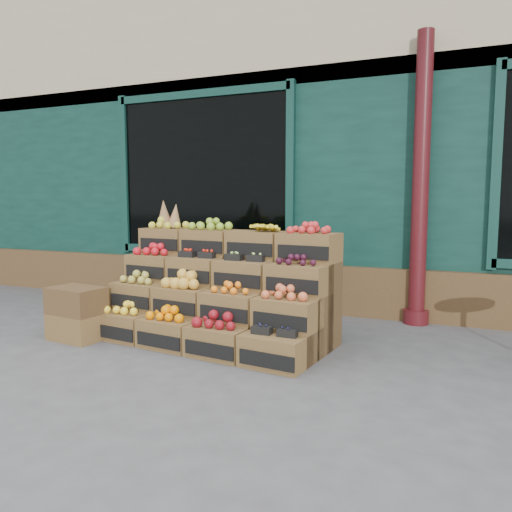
% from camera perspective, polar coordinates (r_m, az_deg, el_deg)
% --- Properties ---
extents(ground, '(60.00, 60.00, 0.00)m').
position_cam_1_polar(ground, '(4.35, -1.19, -12.27)').
color(ground, '#4C4C4F').
rests_on(ground, ground).
extents(shop_facade, '(12.00, 6.24, 4.80)m').
position_cam_1_polar(shop_facade, '(9.09, 12.39, 12.59)').
color(shop_facade, '#0E322B').
rests_on(shop_facade, ground).
extents(crate_display, '(2.34, 1.34, 1.40)m').
position_cam_1_polar(crate_display, '(5.00, -4.15, -4.69)').
color(crate_display, brown).
rests_on(crate_display, ground).
extents(spare_crates, '(0.57, 0.43, 0.53)m').
position_cam_1_polar(spare_crates, '(5.33, -19.79, -6.20)').
color(spare_crates, brown).
rests_on(spare_crates, ground).
extents(shopkeeper, '(0.87, 0.70, 2.06)m').
position_cam_1_polar(shopkeeper, '(7.26, -1.70, 3.51)').
color(shopkeeper, '#17522C').
rests_on(shopkeeper, ground).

